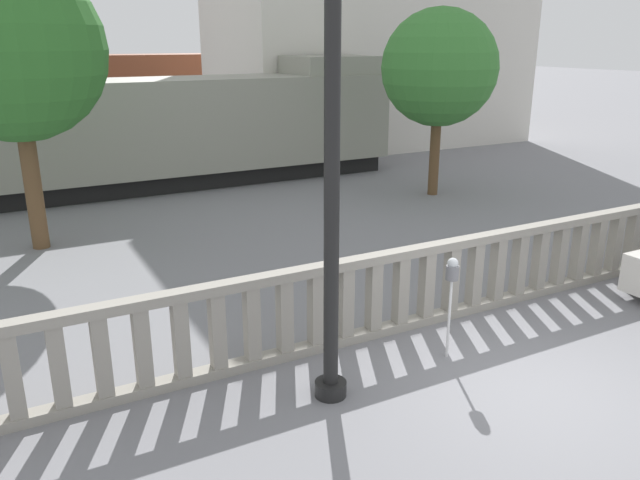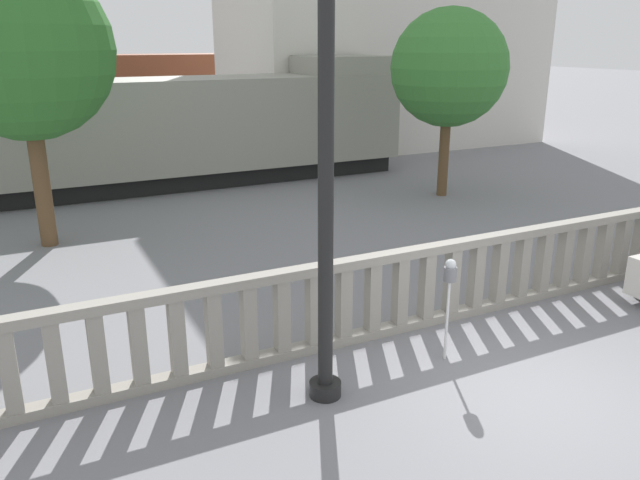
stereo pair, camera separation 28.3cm
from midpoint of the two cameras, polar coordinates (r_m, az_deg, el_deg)
name	(u,v)px [view 2 (the right image)]	position (r m, az deg, el deg)	size (l,w,h in m)	color
ground_plane	(532,396)	(8.99, 19.71, -13.25)	(160.00, 160.00, 0.00)	slate
balustrade	(427,286)	(10.29, 10.50, -4.13)	(15.81, 0.24, 1.37)	gray
lamppost	(326,192)	(7.43, 1.63, 4.44)	(0.42, 0.42, 5.91)	black
parking_meter	(450,278)	(9.05, 12.67, -3.45)	(0.19, 0.19, 1.56)	silver
train_near	(89,135)	(19.91, -19.95, 8.98)	(20.52, 2.74, 3.95)	black
train_far	(209,88)	(35.41, -9.88, 13.54)	(27.88, 2.99, 4.35)	black
tree_left	(449,68)	(18.76, 12.17, 15.10)	(3.33, 3.33, 5.39)	brown
tree_right	(23,51)	(14.85, -25.01, 15.39)	(3.76, 3.76, 6.16)	brown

